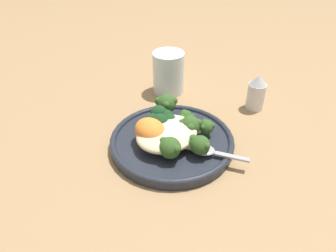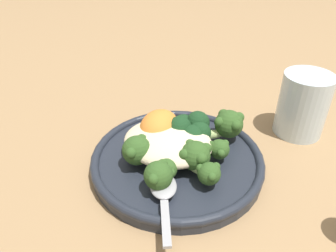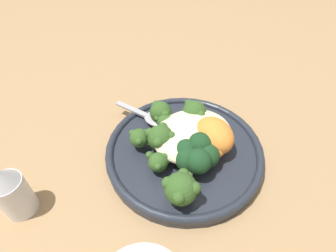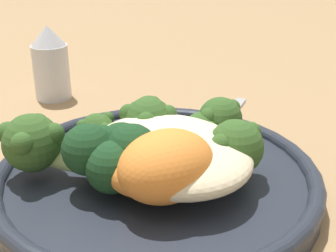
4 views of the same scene
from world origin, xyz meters
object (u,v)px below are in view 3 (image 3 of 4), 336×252
(broccoli_stalk_3, at_px, (159,139))
(kale_tuft, at_px, (197,154))
(spoon, at_px, (153,118))
(salt_shaker, at_px, (11,192))
(broccoli_stalk_1, at_px, (171,119))
(sweet_potato_chunk_0, at_px, (214,135))
(sweet_potato_chunk_1, at_px, (203,145))
(broccoli_stalk_5, at_px, (173,155))
(broccoli_stalk_4, at_px, (169,138))
(quinoa_mound, at_px, (192,134))
(broccoli_stalk_6, at_px, (184,181))
(plate, at_px, (183,149))
(broccoli_stalk_2, at_px, (176,127))
(broccoli_stalk_0, at_px, (196,117))

(broccoli_stalk_3, distance_m, kale_tuft, 0.06)
(spoon, relative_size, salt_shaker, 1.28)
(broccoli_stalk_1, relative_size, sweet_potato_chunk_0, 1.91)
(sweet_potato_chunk_1, bearing_deg, broccoli_stalk_5, -14.93)
(salt_shaker, bearing_deg, broccoli_stalk_5, 165.02)
(broccoli_stalk_4, relative_size, sweet_potato_chunk_1, 1.55)
(broccoli_stalk_3, distance_m, spoon, 0.05)
(quinoa_mound, height_order, sweet_potato_chunk_0, sweet_potato_chunk_0)
(broccoli_stalk_6, xyz_separation_m, salt_shaker, (0.18, -0.10, -0.00))
(plate, relative_size, broccoli_stalk_2, 2.84)
(spoon, xyz_separation_m, salt_shaker, (0.22, 0.03, 0.01))
(broccoli_stalk_1, height_order, sweet_potato_chunk_1, broccoli_stalk_1)
(broccoli_stalk_0, xyz_separation_m, broccoli_stalk_3, (0.07, 0.00, -0.01))
(broccoli_stalk_0, distance_m, broccoli_stalk_2, 0.04)
(sweet_potato_chunk_0, bearing_deg, broccoli_stalk_3, -34.79)
(plate, bearing_deg, broccoli_stalk_3, -35.29)
(kale_tuft, bearing_deg, plate, -97.52)
(kale_tuft, bearing_deg, spoon, -87.05)
(sweet_potato_chunk_0, distance_m, salt_shaker, 0.27)
(broccoli_stalk_1, distance_m, sweet_potato_chunk_0, 0.07)
(broccoli_stalk_3, distance_m, broccoli_stalk_6, 0.09)
(broccoli_stalk_5, bearing_deg, sweet_potato_chunk_0, 167.75)
(broccoli_stalk_1, height_order, sweet_potato_chunk_0, sweet_potato_chunk_0)
(quinoa_mound, relative_size, kale_tuft, 1.97)
(broccoli_stalk_1, height_order, spoon, broccoli_stalk_1)
(plate, relative_size, kale_tuft, 3.84)
(spoon, bearing_deg, quinoa_mound, 173.43)
(sweet_potato_chunk_0, xyz_separation_m, spoon, (0.05, -0.10, -0.02))
(kale_tuft, xyz_separation_m, salt_shaker, (0.22, -0.08, -0.00))
(quinoa_mound, xyz_separation_m, broccoli_stalk_2, (0.01, -0.03, -0.00))
(quinoa_mound, xyz_separation_m, kale_tuft, (0.02, 0.04, 0.00))
(broccoli_stalk_2, xyz_separation_m, sweet_potato_chunk_1, (-0.01, 0.05, 0.00))
(broccoli_stalk_3, xyz_separation_m, broccoli_stalk_6, (0.01, 0.08, 0.01))
(sweet_potato_chunk_1, relative_size, kale_tuft, 1.08)
(broccoli_stalk_2, xyz_separation_m, salt_shaker, (0.23, -0.01, 0.01))
(broccoli_stalk_0, xyz_separation_m, salt_shaker, (0.27, -0.01, 0.00))
(broccoli_stalk_0, xyz_separation_m, kale_tuft, (0.04, 0.06, 0.00))
(broccoli_stalk_0, xyz_separation_m, broccoli_stalk_4, (0.06, 0.01, -0.00))
(broccoli_stalk_1, xyz_separation_m, salt_shaker, (0.23, 0.01, 0.00))
(quinoa_mound, height_order, sweet_potato_chunk_1, same)
(sweet_potato_chunk_0, relative_size, kale_tuft, 1.05)
(quinoa_mound, height_order, broccoli_stalk_4, broccoli_stalk_4)
(broccoli_stalk_2, height_order, sweet_potato_chunk_0, sweet_potato_chunk_0)
(sweet_potato_chunk_1, bearing_deg, kale_tuft, 27.75)
(broccoli_stalk_0, height_order, broccoli_stalk_2, broccoli_stalk_0)
(broccoli_stalk_4, distance_m, kale_tuft, 0.05)
(broccoli_stalk_6, distance_m, kale_tuft, 0.05)
(broccoli_stalk_5, distance_m, broccoli_stalk_6, 0.05)
(broccoli_stalk_3, distance_m, broccoli_stalk_4, 0.02)
(broccoli_stalk_3, height_order, broccoli_stalk_4, broccoli_stalk_4)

